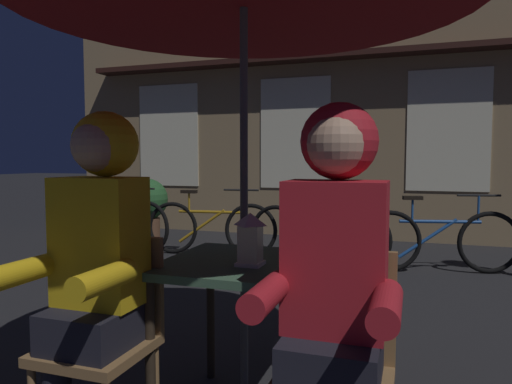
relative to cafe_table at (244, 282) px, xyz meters
The scene contains 12 objects.
cafe_table is the anchor object (origin of this frame).
lantern 0.25m from the cafe_table, 55.11° to the right, with size 0.11×0.11×0.23m.
chair_left 0.62m from the cafe_table, 142.45° to the right, with size 0.40×0.40×0.87m.
chair_right 0.62m from the cafe_table, 37.55° to the right, with size 0.40×0.40×0.87m.
person_left_hooded 0.67m from the cafe_table, 138.43° to the right, with size 0.45×0.56×1.40m.
person_right_hooded 0.67m from the cafe_table, 41.57° to the right, with size 0.45×0.56×1.40m.
shopfront_building 5.93m from the cafe_table, 89.21° to the left, with size 10.00×0.93×6.20m.
bicycle_nearest 4.50m from the cafe_table, 131.79° to the left, with size 1.65×0.41×0.84m.
bicycle_second 3.73m from the cafe_table, 116.55° to the left, with size 1.67×0.26×0.84m.
bicycle_third 3.25m from the cafe_table, 95.31° to the left, with size 1.67×0.28×0.84m.
bicycle_fourth 3.43m from the cafe_table, 72.97° to the left, with size 1.64×0.44×0.84m.
potted_plant 4.92m from the cafe_table, 126.82° to the left, with size 0.60×0.60×0.92m.
Camera 1 is at (0.73, -1.98, 1.20)m, focal length 32.79 mm.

